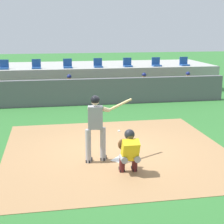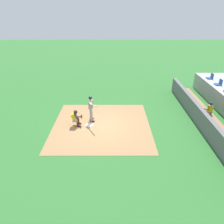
{
  "view_description": "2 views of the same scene",
  "coord_description": "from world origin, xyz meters",
  "px_view_note": "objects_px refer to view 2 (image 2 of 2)",
  "views": [
    {
      "loc": [
        -1.87,
        -9.64,
        3.51
      ],
      "look_at": [
        0.0,
        0.7,
        1.0
      ],
      "focal_mm": 57.2,
      "sensor_mm": 36.0,
      "label": 1
    },
    {
      "loc": [
        12.02,
        0.69,
        7.12
      ],
      "look_at": [
        0.0,
        0.7,
        1.0
      ],
      "focal_mm": 33.44,
      "sensor_mm": 36.0,
      "label": 2
    }
  ],
  "objects_px": {
    "catcher_crouched": "(76,117)",
    "stadium_seat_0": "(210,77)",
    "home_plate": "(90,125)",
    "stadium_seat_1": "(219,83)",
    "dugout_player_0": "(208,110)",
    "batter_at_plate": "(91,107)"
  },
  "relations": [
    {
      "from": "home_plate",
      "to": "catcher_crouched",
      "type": "relative_size",
      "value": 0.25
    },
    {
      "from": "home_plate",
      "to": "dugout_player_0",
      "type": "bearing_deg",
      "value": 96.06
    },
    {
      "from": "stadium_seat_0",
      "to": "stadium_seat_1",
      "type": "bearing_deg",
      "value": 0.0
    },
    {
      "from": "batter_at_plate",
      "to": "catcher_crouched",
      "type": "bearing_deg",
      "value": -54.29
    },
    {
      "from": "dugout_player_0",
      "to": "stadium_seat_0",
      "type": "relative_size",
      "value": 2.71
    },
    {
      "from": "stadium_seat_0",
      "to": "stadium_seat_1",
      "type": "distance_m",
      "value": 1.62
    },
    {
      "from": "stadium_seat_0",
      "to": "stadium_seat_1",
      "type": "relative_size",
      "value": 1.0
    },
    {
      "from": "stadium_seat_0",
      "to": "stadium_seat_1",
      "type": "xyz_separation_m",
      "value": [
        1.62,
        0.0,
        0.0
      ]
    },
    {
      "from": "stadium_seat_0",
      "to": "home_plate",
      "type": "bearing_deg",
      "value": -60.81
    },
    {
      "from": "catcher_crouched",
      "to": "stadium_seat_0",
      "type": "distance_m",
      "value": 12.44
    },
    {
      "from": "home_plate",
      "to": "catcher_crouched",
      "type": "xyz_separation_m",
      "value": [
        -0.0,
        -0.85,
        0.58
      ]
    },
    {
      "from": "catcher_crouched",
      "to": "dugout_player_0",
      "type": "xyz_separation_m",
      "value": [
        -0.86,
        9.0,
        0.07
      ]
    },
    {
      "from": "home_plate",
      "to": "dugout_player_0",
      "type": "relative_size",
      "value": 0.34
    },
    {
      "from": "catcher_crouched",
      "to": "stadium_seat_0",
      "type": "relative_size",
      "value": 3.66
    },
    {
      "from": "home_plate",
      "to": "batter_at_plate",
      "type": "bearing_deg",
      "value": 173.47
    },
    {
      "from": "stadium_seat_1",
      "to": "batter_at_plate",
      "type": "bearing_deg",
      "value": -71.44
    },
    {
      "from": "batter_at_plate",
      "to": "stadium_seat_0",
      "type": "relative_size",
      "value": 3.76
    },
    {
      "from": "stadium_seat_1",
      "to": "catcher_crouched",
      "type": "bearing_deg",
      "value": -69.8
    },
    {
      "from": "stadium_seat_1",
      "to": "home_plate",
      "type": "bearing_deg",
      "value": -68.24
    },
    {
      "from": "home_plate",
      "to": "stadium_seat_0",
      "type": "bearing_deg",
      "value": 119.19
    },
    {
      "from": "home_plate",
      "to": "stadium_seat_1",
      "type": "bearing_deg",
      "value": 111.76
    },
    {
      "from": "catcher_crouched",
      "to": "dugout_player_0",
      "type": "height_order",
      "value": "dugout_player_0"
    }
  ]
}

